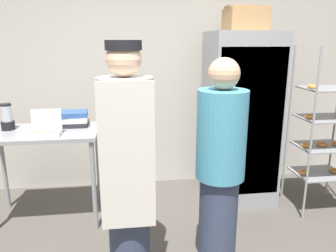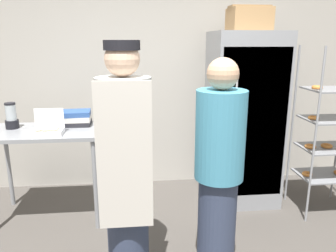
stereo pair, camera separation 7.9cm
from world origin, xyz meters
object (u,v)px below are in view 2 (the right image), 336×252
at_px(refrigerator, 243,120).
at_px(person_baker, 126,165).
at_px(cardboard_storage_box, 249,19).
at_px(person_customer, 219,172).
at_px(donut_box, 47,130).
at_px(blender_pitcher, 11,117).
at_px(binder_stack, 76,118).
at_px(baking_rack, 328,134).

distance_m(refrigerator, person_baker, 1.74).
xyz_separation_m(cardboard_storage_box, person_customer, (-0.59, -1.25, -1.13)).
bearing_deg(person_baker, donut_box, 131.24).
relative_size(blender_pitcher, person_customer, 0.16).
distance_m(cardboard_storage_box, person_customer, 1.79).
relative_size(blender_pitcher, binder_stack, 0.83).
height_order(donut_box, person_baker, person_baker).
distance_m(donut_box, person_customer, 1.64).
height_order(refrigerator, blender_pitcher, refrigerator).
distance_m(baking_rack, donut_box, 2.78).
xyz_separation_m(binder_stack, cardboard_storage_box, (1.79, 0.07, 0.98)).
height_order(baking_rack, donut_box, baking_rack).
relative_size(person_baker, person_customer, 1.07).
bearing_deg(cardboard_storage_box, donut_box, -168.57).
bearing_deg(binder_stack, refrigerator, 1.25).
xyz_separation_m(baking_rack, cardboard_storage_box, (-0.79, 0.37, 1.14)).
bearing_deg(baking_rack, person_customer, -147.14).
distance_m(binder_stack, cardboard_storage_box, 2.04).
bearing_deg(baking_rack, donut_box, -179.25).
bearing_deg(person_customer, baking_rack, 32.86).
bearing_deg(blender_pitcher, refrigerator, 2.47).
distance_m(baking_rack, cardboard_storage_box, 1.43).
bearing_deg(donut_box, person_customer, -31.29).
bearing_deg(binder_stack, blender_pitcher, -173.94).
xyz_separation_m(refrigerator, blender_pitcher, (-2.39, -0.10, 0.11)).
relative_size(refrigerator, blender_pitcher, 7.22).
bearing_deg(binder_stack, donut_box, -121.08).
distance_m(refrigerator, binder_stack, 1.79).
height_order(cardboard_storage_box, person_baker, cardboard_storage_box).
bearing_deg(person_baker, person_customer, -1.05).
relative_size(cardboard_storage_box, person_baker, 0.23).
bearing_deg(donut_box, refrigerator, 10.61).
height_order(blender_pitcher, person_customer, person_customer).
xyz_separation_m(donut_box, cardboard_storage_box, (1.99, 0.40, 1.01)).
distance_m(refrigerator, cardboard_storage_box, 1.05).
bearing_deg(blender_pitcher, person_baker, -44.17).
distance_m(donut_box, cardboard_storage_box, 2.27).
bearing_deg(person_customer, person_baker, 178.95).
relative_size(baking_rack, person_customer, 1.04).
distance_m(cardboard_storage_box, person_baker, 2.06).
relative_size(baking_rack, binder_stack, 5.55).
xyz_separation_m(donut_box, person_baker, (0.74, -0.84, -0.05)).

